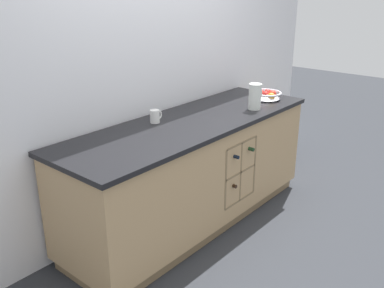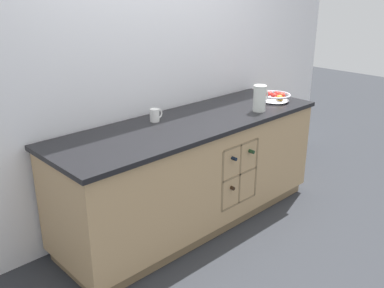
{
  "view_description": "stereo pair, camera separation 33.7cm",
  "coord_description": "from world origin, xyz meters",
  "views": [
    {
      "loc": [
        -2.41,
        -2.04,
        1.88
      ],
      "look_at": [
        0.0,
        0.0,
        0.69
      ],
      "focal_mm": 40.0,
      "sensor_mm": 36.0,
      "label": 1
    },
    {
      "loc": [
        -2.18,
        -2.28,
        1.88
      ],
      "look_at": [
        0.0,
        0.0,
        0.69
      ],
      "focal_mm": 40.0,
      "sensor_mm": 36.0,
      "label": 2
    }
  ],
  "objects": [
    {
      "name": "kitchen_island",
      "position": [
        0.0,
        -0.0,
        0.45
      ],
      "size": [
        2.34,
        0.76,
        0.88
      ],
      "color": "olive",
      "rests_on": "ground_plane"
    },
    {
      "name": "ground_plane",
      "position": [
        0.0,
        0.0,
        0.0
      ],
      "size": [
        14.0,
        14.0,
        0.0
      ],
      "primitive_type": "plane",
      "color": "#2D3035"
    },
    {
      "name": "white_pitcher",
      "position": [
        0.59,
        -0.19,
        1.0
      ],
      "size": [
        0.17,
        0.11,
        0.22
      ],
      "color": "silver",
      "rests_on": "kitchen_island"
    },
    {
      "name": "fruit_bowl",
      "position": [
        0.94,
        -0.1,
        0.93
      ],
      "size": [
        0.28,
        0.28,
        0.08
      ],
      "color": "silver",
      "rests_on": "kitchen_island"
    },
    {
      "name": "ceramic_mug",
      "position": [
        -0.22,
        0.18,
        0.93
      ],
      "size": [
        0.11,
        0.07,
        0.1
      ],
      "color": "white",
      "rests_on": "kitchen_island"
    },
    {
      "name": "back_wall",
      "position": [
        0.0,
        0.42,
        1.27
      ],
      "size": [
        4.7,
        0.06,
        2.55
      ],
      "primitive_type": "cube",
      "color": "white",
      "rests_on": "ground_plane"
    }
  ]
}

